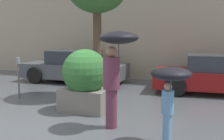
# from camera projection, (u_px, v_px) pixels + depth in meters

# --- Properties ---
(ground_plane) EXTENTS (40.00, 40.00, 0.00)m
(ground_plane) POSITION_uv_depth(u_px,v_px,m) (48.00, 121.00, 6.53)
(ground_plane) COLOR #51565B
(building_facade) EXTENTS (18.00, 0.30, 6.00)m
(building_facade) POSITION_uv_depth(u_px,v_px,m) (134.00, 10.00, 12.08)
(building_facade) COLOR #B7A88E
(building_facade) RESTS_ON ground
(planter_box) EXTENTS (1.26, 1.19, 1.62)m
(planter_box) POSITION_uv_depth(u_px,v_px,m) (85.00, 79.00, 7.32)
(planter_box) COLOR gray
(planter_box) RESTS_ON ground
(person_adult) EXTENTS (0.82, 0.82, 2.08)m
(person_adult) POSITION_uv_depth(u_px,v_px,m) (115.00, 59.00, 5.88)
(person_adult) COLOR brown
(person_adult) RESTS_ON ground
(person_child) EXTENTS (0.74, 0.74, 1.44)m
(person_child) POSITION_uv_depth(u_px,v_px,m) (170.00, 83.00, 5.08)
(person_child) COLOR #669ED1
(person_child) RESTS_ON ground
(parked_car_near) EXTENTS (4.32, 2.06, 1.30)m
(parked_car_near) POSITION_uv_depth(u_px,v_px,m) (74.00, 67.00, 11.55)
(parked_car_near) COLOR #4C5156
(parked_car_near) RESTS_ON ground
(parked_car_far) EXTENTS (4.13, 2.28, 1.30)m
(parked_car_far) POSITION_uv_depth(u_px,v_px,m) (214.00, 75.00, 9.44)
(parked_car_far) COLOR maroon
(parked_car_far) RESTS_ON ground
(parking_meter) EXTENTS (0.14, 0.14, 1.29)m
(parking_meter) POSITION_uv_depth(u_px,v_px,m) (18.00, 69.00, 8.61)
(parking_meter) COLOR #595B60
(parking_meter) RESTS_ON ground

